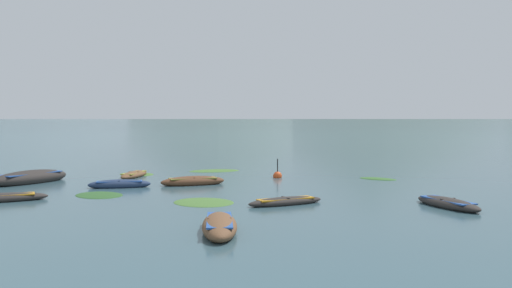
# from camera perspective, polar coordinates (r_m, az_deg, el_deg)

# --- Properties ---
(ground_plane) EXTENTS (6000.00, 6000.00, 0.00)m
(ground_plane) POSITION_cam_1_polar(r_m,az_deg,el_deg) (1506.78, -2.86, 2.76)
(ground_plane) COLOR #385660
(mountain_2) EXTENTS (1147.50, 1147.50, 432.87)m
(mountain_2) POSITION_cam_1_polar(r_m,az_deg,el_deg) (2509.74, -3.94, 7.75)
(mountain_2) COLOR slate
(mountain_2) RESTS_ON ground
(mountain_3) EXTENTS (1453.19, 1453.19, 420.69)m
(mountain_3) POSITION_cam_1_polar(r_m,az_deg,el_deg) (2632.65, 12.52, 7.33)
(mountain_3) COLOR #56665B
(mountain_3) RESTS_ON ground
(rowboat_0) EXTENTS (3.34, 2.04, 0.38)m
(rowboat_0) POSITION_cam_1_polar(r_m,az_deg,el_deg) (21.37, 3.20, -6.18)
(rowboat_0) COLOR #2D2826
(rowboat_0) RESTS_ON ground
(rowboat_1) EXTENTS (3.51, 2.00, 0.57)m
(rowboat_1) POSITION_cam_1_polar(r_m,az_deg,el_deg) (27.65, -6.79, -4.00)
(rowboat_1) COLOR brown
(rowboat_1) RESTS_ON ground
(rowboat_2) EXTENTS (1.97, 3.49, 0.46)m
(rowboat_2) POSITION_cam_1_polar(r_m,az_deg,el_deg) (22.01, 19.88, -6.02)
(rowboat_2) COLOR #2D2826
(rowboat_2) RESTS_ON ground
(rowboat_3) EXTENTS (1.14, 3.49, 0.63)m
(rowboat_3) POSITION_cam_1_polar(r_m,az_deg,el_deg) (16.30, -3.94, -8.76)
(rowboat_3) COLOR brown
(rowboat_3) RESTS_ON ground
(rowboat_5) EXTENTS (3.68, 4.67, 0.85)m
(rowboat_5) POSITION_cam_1_polar(r_m,az_deg,el_deg) (30.71, -23.05, -3.37)
(rowboat_5) COLOR #2D2826
(rowboat_5) RESTS_ON ground
(rowboat_6) EXTENTS (1.58, 3.30, 0.42)m
(rowboat_6) POSITION_cam_1_polar(r_m,az_deg,el_deg) (31.86, -12.95, -3.22)
(rowboat_6) COLOR brown
(rowboat_6) RESTS_ON ground
(rowboat_7) EXTENTS (3.15, 1.33, 0.50)m
(rowboat_7) POSITION_cam_1_polar(r_m,az_deg,el_deg) (27.29, -14.44, -4.21)
(rowboat_7) COLOR navy
(rowboat_7) RESTS_ON ground
(mooring_buoy) EXTENTS (0.51, 0.51, 1.25)m
(mooring_buoy) POSITION_cam_1_polar(r_m,az_deg,el_deg) (30.67, 2.32, -3.42)
(mooring_buoy) COLOR #DB4C1E
(mooring_buoy) RESTS_ON ground
(weed_patch_1) EXTENTS (3.05, 3.13, 0.14)m
(weed_patch_1) POSITION_cam_1_polar(r_m,az_deg,el_deg) (24.86, -16.48, -5.29)
(weed_patch_1) COLOR #2D5628
(weed_patch_1) RESTS_ON ground
(weed_patch_2) EXTENTS (2.35, 2.12, 0.14)m
(weed_patch_2) POSITION_cam_1_polar(r_m,az_deg,el_deg) (30.82, 12.93, -3.68)
(weed_patch_2) COLOR #38662D
(weed_patch_2) RESTS_ON ground
(weed_patch_3) EXTENTS (2.96, 2.93, 0.14)m
(weed_patch_3) POSITION_cam_1_polar(r_m,az_deg,el_deg) (33.26, -12.70, -3.20)
(weed_patch_3) COLOR #477033
(weed_patch_3) RESTS_ON ground
(weed_patch_4) EXTENTS (3.49, 3.49, 0.14)m
(weed_patch_4) POSITION_cam_1_polar(r_m,az_deg,el_deg) (21.96, -5.64, -6.26)
(weed_patch_4) COLOR #477033
(weed_patch_4) RESTS_ON ground
(weed_patch_5) EXTENTS (3.62, 2.53, 0.14)m
(weed_patch_5) POSITION_cam_1_polar(r_m,az_deg,el_deg) (34.62, -4.49, -2.90)
(weed_patch_5) COLOR #477033
(weed_patch_5) RESTS_ON ground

